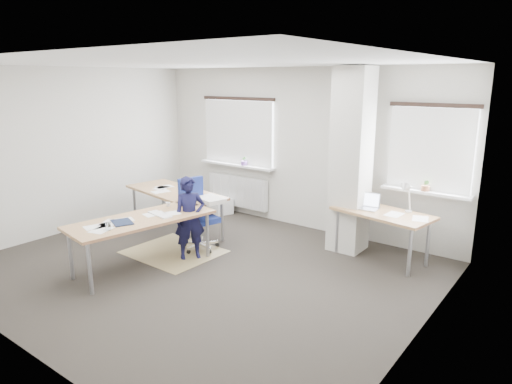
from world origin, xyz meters
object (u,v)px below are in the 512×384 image
Objects in this scene: person at (190,218)px; desk_side at (383,215)px; task_chair at (198,229)px; desk_main at (162,206)px.

desk_side is at bearing -19.56° from person.
person is (-2.27, -1.65, -0.07)m from desk_side.
person is at bearing -134.00° from desk_side.
desk_side is 2.80m from task_chair.
desk_side is (2.89, 1.63, -0.01)m from desk_main.
desk_side is at bearing 42.86° from task_chair.
desk_side is at bearing 39.45° from desk_main.
desk_main is 2.41× the size of person.
desk_main is 2.69× the size of task_chair.
task_chair is at bearing 61.87° from person.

